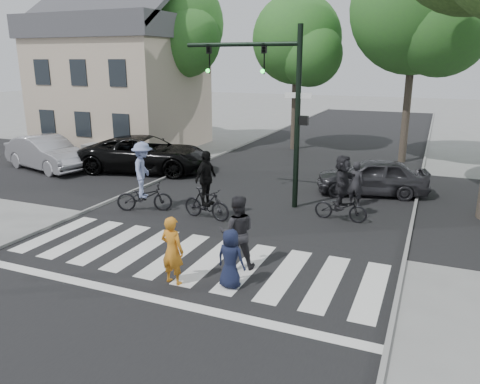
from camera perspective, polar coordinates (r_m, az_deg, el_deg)
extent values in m
plane|color=gray|center=(11.40, -8.33, -9.85)|extent=(120.00, 120.00, 0.00)
cube|color=black|center=(15.56, 1.17, -2.55)|extent=(10.00, 70.00, 0.01)
cube|color=black|center=(18.26, 4.65, 0.18)|extent=(70.00, 10.00, 0.01)
cube|color=gray|center=(17.95, -13.98, -0.38)|extent=(0.10, 70.00, 0.10)
cube|color=gray|center=(14.57, 20.02, -4.66)|extent=(0.10, 70.00, 0.10)
cube|color=silver|center=(14.75, -21.49, -4.73)|extent=(0.55, 3.00, 0.01)
cube|color=silver|center=(14.09, -18.55, -5.38)|extent=(0.55, 3.00, 0.01)
cube|color=silver|center=(13.48, -15.32, -6.08)|extent=(0.55, 3.00, 0.01)
cube|color=silver|center=(12.92, -11.79, -6.82)|extent=(0.55, 3.00, 0.01)
cube|color=silver|center=(12.41, -7.94, -7.59)|extent=(0.55, 3.00, 0.01)
cube|color=silver|center=(11.96, -3.76, -8.38)|extent=(0.55, 3.00, 0.01)
cube|color=silver|center=(11.58, 0.72, -9.19)|extent=(0.55, 3.00, 0.01)
cube|color=silver|center=(11.28, 5.51, -9.98)|extent=(0.55, 3.00, 0.01)
cube|color=silver|center=(11.06, 10.54, -10.73)|extent=(0.55, 3.00, 0.01)
cube|color=silver|center=(10.93, 15.75, -11.43)|extent=(0.55, 3.00, 0.01)
cube|color=silver|center=(10.50, -11.77, -12.32)|extent=(10.00, 0.30, 0.01)
cylinder|color=black|center=(15.64, 7.01, 8.69)|extent=(0.18, 0.18, 6.00)
cylinder|color=black|center=(16.20, 0.17, 17.55)|extent=(4.00, 0.14, 0.14)
imported|color=black|center=(15.90, 2.93, 15.94)|extent=(0.16, 0.20, 1.00)
sphere|color=#19E533|center=(15.79, 2.76, 14.49)|extent=(0.14, 0.14, 0.14)
imported|color=black|center=(16.69, -3.79, 15.92)|extent=(0.16, 0.20, 1.00)
sphere|color=#19E533|center=(16.58, -3.96, 14.53)|extent=(0.14, 0.14, 0.14)
cube|color=black|center=(15.58, 7.80, 8.63)|extent=(0.28, 0.18, 0.30)
cube|color=#FF660C|center=(15.55, 8.20, 8.61)|extent=(0.02, 0.14, 0.20)
cube|color=white|center=(15.56, 7.11, 11.61)|extent=(0.90, 0.04, 0.18)
cylinder|color=brown|center=(31.68, -15.39, 11.73)|extent=(0.36, 0.36, 5.95)
sphere|color=#34692C|center=(31.66, -15.86, 17.87)|extent=(5.20, 5.20, 5.20)
sphere|color=#34692C|center=(30.37, -15.08, 16.43)|extent=(3.64, 3.64, 3.64)
cylinder|color=brown|center=(28.43, -7.90, 12.23)|extent=(0.36, 0.36, 6.44)
sphere|color=#34692C|center=(28.46, -8.20, 19.65)|extent=(5.80, 5.80, 5.80)
sphere|color=#34692C|center=(27.07, -6.89, 17.95)|extent=(4.06, 4.06, 4.06)
cylinder|color=brown|center=(26.68, 6.71, 11.15)|extent=(0.36, 0.36, 5.60)
sphere|color=#34692C|center=(26.62, 6.94, 18.03)|extent=(4.80, 4.80, 4.80)
sphere|color=#34692C|center=(25.65, 8.55, 16.27)|extent=(3.36, 3.36, 3.36)
cylinder|color=brown|center=(24.32, 19.80, 11.24)|extent=(0.36, 0.36, 6.72)
sphere|color=#34692C|center=(24.39, 20.68, 20.24)|extent=(6.00, 6.00, 6.00)
sphere|color=#34692C|center=(23.37, 23.40, 17.84)|extent=(4.20, 4.20, 4.20)
cube|color=beige|center=(28.42, -14.10, 11.47)|extent=(8.00, 7.00, 6.00)
cube|color=#47474C|center=(28.41, -14.61, 18.72)|extent=(8.40, 7.40, 1.20)
cube|color=#47474C|center=(27.03, -17.28, 20.84)|extent=(8.40, 3.69, 2.44)
cube|color=#47474C|center=(29.98, -12.48, 20.59)|extent=(8.40, 3.69, 2.44)
cube|color=black|center=(27.45, -22.40, 7.90)|extent=(1.00, 0.06, 1.30)
cube|color=black|center=(27.27, -22.98, 13.30)|extent=(1.00, 0.06, 1.30)
cube|color=black|center=(25.82, -18.59, 7.84)|extent=(1.00, 0.06, 1.30)
cube|color=black|center=(25.63, -19.10, 13.59)|extent=(1.00, 0.06, 1.30)
cube|color=black|center=(24.31, -14.28, 7.72)|extent=(1.00, 0.06, 1.30)
cube|color=black|center=(24.11, -14.70, 13.85)|extent=(1.00, 0.06, 1.30)
cube|color=gray|center=(24.84, -16.13, 4.71)|extent=(2.00, 1.20, 0.80)
imported|color=orange|center=(10.63, -8.25, -7.07)|extent=(0.62, 0.45, 1.59)
imported|color=#141A33|center=(10.40, -1.15, -8.13)|extent=(0.71, 0.50, 1.36)
imported|color=black|center=(11.26, -0.37, -4.93)|extent=(1.10, 1.00, 1.83)
imported|color=black|center=(15.98, -11.57, -0.58)|extent=(1.95, 1.33, 0.97)
imported|color=#7885B4|center=(15.75, -11.76, 2.66)|extent=(1.11, 1.38, 1.86)
imported|color=black|center=(14.88, -4.12, -1.43)|extent=(1.74, 0.69, 1.02)
imported|color=black|center=(14.65, -4.18, 1.66)|extent=(0.56, 1.07, 1.75)
imported|color=black|center=(15.06, 12.18, -1.82)|extent=(1.69, 0.66, 0.87)
imported|color=black|center=(14.83, 12.37, 1.25)|extent=(0.57, 1.57, 1.67)
imported|color=black|center=(21.65, -11.34, 4.57)|extent=(6.26, 3.87, 1.62)
imported|color=#B2B0B6|center=(23.37, -22.50, 4.41)|extent=(4.99, 2.81, 1.56)
imported|color=#2F2F33|center=(18.22, 15.79, 1.82)|extent=(4.33, 2.53, 1.38)
imported|color=black|center=(16.62, 13.91, 0.98)|extent=(0.62, 0.45, 1.57)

